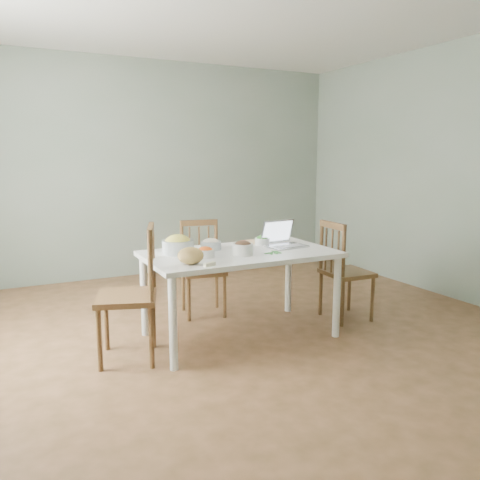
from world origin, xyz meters
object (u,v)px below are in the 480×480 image
dining_table (240,294)px  chair_left (126,294)px  chair_right (347,270)px  laptop (287,234)px  bread_boule (191,256)px  chair_far (203,269)px  bowl_squash (178,244)px

dining_table → chair_left: chair_left is taller
chair_right → laptop: size_ratio=2.83×
chair_left → bread_boule: (0.44, -0.20, 0.29)m
dining_table → chair_far: chair_far is taller
bowl_squash → laptop: 0.96m
bread_boule → bowl_squash: 0.41m
chair_left → bread_boule: bearing=83.5°
chair_left → chair_right: bearing=108.2°
chair_far → laptop: bearing=-41.1°
dining_table → chair_far: 0.68m
chair_right → chair_far: bearing=61.6°
chair_far → chair_left: chair_left is taller
chair_far → laptop: laptop is taller
bowl_squash → chair_right: bearing=-7.5°
chair_far → laptop: (0.53, -0.66, 0.39)m
chair_far → bread_boule: chair_far is taller
dining_table → laptop: laptop is taller
dining_table → chair_right: chair_right is taller
chair_far → dining_table: bearing=-74.2°
laptop → dining_table: bearing=175.5°
chair_left → laptop: size_ratio=3.10×
chair_left → bread_boule: chair_left is taller
dining_table → laptop: 0.67m
chair_right → bowl_squash: bearing=85.5°
dining_table → bowl_squash: (-0.48, 0.17, 0.44)m
bread_boule → chair_far: bearing=62.9°
chair_left → laptop: (1.43, 0.05, 0.34)m
chair_right → bowl_squash: size_ratio=3.59×
chair_left → chair_far: bearing=146.4°
chair_left → chair_right: 2.07m
bowl_squash → laptop: (0.95, -0.16, 0.04)m
bread_boule → bowl_squash: bearing=83.7°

